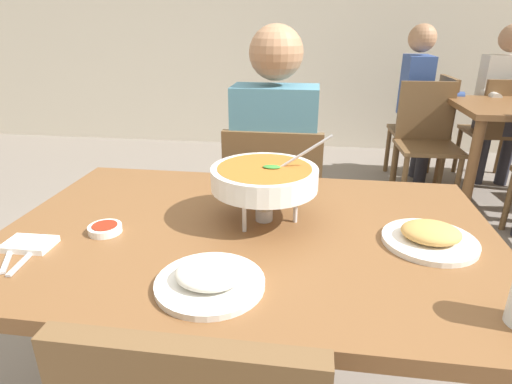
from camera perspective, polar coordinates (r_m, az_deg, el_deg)
cafe_rear_partition at (r=4.74m, az=6.67°, el=24.30°), size 10.00×0.10×3.00m
dining_table_main at (r=1.22m, az=-1.01°, el=-9.64°), size 1.36×0.89×0.78m
chair_diner_main at (r=1.93m, az=2.42°, el=-2.32°), size 0.44×0.44×0.90m
diner_main at (r=1.88m, az=2.64°, el=4.66°), size 0.40×0.45×1.31m
curry_bowl at (r=1.16m, az=1.17°, el=1.88°), size 0.33×0.30×0.26m
rice_plate at (r=0.92m, az=-6.35°, el=-11.68°), size 0.24×0.24×0.06m
appetizer_plate at (r=1.17m, az=22.77°, el=-5.67°), size 0.24×0.24×0.06m
sauce_dish at (r=1.21m, az=-19.99°, el=-4.73°), size 0.09×0.09×0.02m
napkin_folded at (r=1.22m, az=-28.64°, el=-6.29°), size 0.12×0.08×0.02m
fork_utensil at (r=1.20m, az=-30.74°, el=-7.42°), size 0.09×0.16×0.01m
spoon_utensil at (r=1.17m, az=-28.80°, el=-7.74°), size 0.03×0.17×0.01m
chair_bg_left at (r=3.92m, az=22.70°, el=8.66°), size 0.45×0.45×0.90m
chair_bg_middle at (r=4.07m, az=30.38°, el=7.81°), size 0.46×0.46×0.90m
chair_bg_window at (r=3.49m, az=22.28°, el=7.25°), size 0.46×0.46×0.90m
patron_bg_left at (r=3.82m, az=21.44°, el=12.18°), size 0.45×0.40×1.31m
patron_bg_middle at (r=4.10m, az=30.74°, el=11.23°), size 0.40×0.45×1.31m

